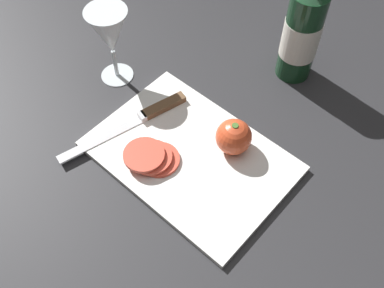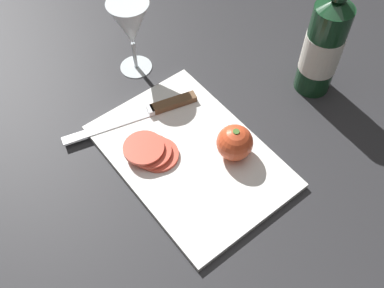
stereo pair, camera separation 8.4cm
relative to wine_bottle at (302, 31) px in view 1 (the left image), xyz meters
The scene contains 7 objects.
ground_plane 0.35m from the wine_bottle, 91.18° to the left, with size 3.00×3.00×0.00m, color #28282B.
cutting_board 0.34m from the wine_bottle, 87.56° to the left, with size 0.37×0.26×0.01m.
wine_bottle is the anchor object (origin of this frame).
wine_glass 0.39m from the wine_bottle, 43.56° to the left, with size 0.09×0.09×0.17m.
whole_tomato 0.27m from the wine_bottle, 97.88° to the left, with size 0.07×0.07×0.07m.
knife 0.35m from the wine_bottle, 65.42° to the left, with size 0.09×0.28×0.01m.
tomato_slice_stack_near 0.40m from the wine_bottle, 81.28° to the left, with size 0.10×0.10×0.02m.
Camera 1 is at (-0.30, 0.36, 0.73)m, focal length 42.00 mm.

